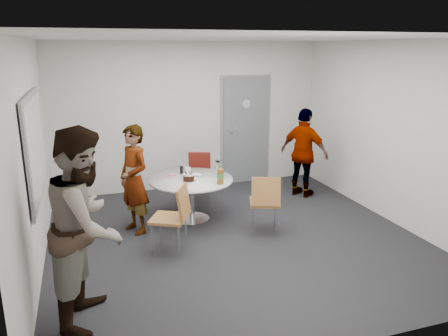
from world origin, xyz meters
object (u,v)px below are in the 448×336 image
object	(u,v)px
door	(245,130)
person_right	(304,153)
whiteboard	(35,146)
chair_near_left	(175,212)
chair_near_right	(265,199)
person_main	(134,180)
person_left	(86,226)
table	(193,184)
chair_far	(199,172)

from	to	relation	value
door	person_right	world-z (taller)	door
whiteboard	chair_near_left	bearing A→B (deg)	-13.63
chair_near_right	person_main	distance (m)	1.87
person_right	chair_near_right	bearing A→B (deg)	104.18
chair_near_right	person_right	world-z (taller)	person_right
whiteboard	chair_near_right	distance (m)	3.06
whiteboard	person_main	bearing A→B (deg)	21.30
person_main	person_left	distance (m)	2.06
table	person_left	distance (m)	2.65
whiteboard	chair_far	xyz separation A→B (m)	(2.41, 1.47, -0.94)
chair_near_left	chair_far	xyz separation A→B (m)	(0.81, 1.85, -0.04)
chair_near_right	chair_near_left	bearing A→B (deg)	-152.97
whiteboard	chair_far	world-z (taller)	whiteboard
chair_far	person_main	world-z (taller)	person_main
door	person_main	distance (m)	3.00
chair_near_right	person_left	bearing A→B (deg)	-132.64
chair_near_right	person_main	xyz separation A→B (m)	(-1.73, 0.68, 0.25)
person_left	chair_near_left	bearing A→B (deg)	-28.19
chair_far	person_main	size ratio (longest dim) A/B	0.54
chair_near_left	person_left	distance (m)	1.59
person_main	person_right	bearing A→B (deg)	77.24
whiteboard	chair_near_right	xyz separation A→B (m)	(2.91, -0.21, -0.92)
door	chair_near_right	size ratio (longest dim) A/B	2.42
chair_near_right	person_left	xyz separation A→B (m)	(-2.40, -1.26, 0.42)
door	person_left	size ratio (longest dim) A/B	1.11
whiteboard	table	size ratio (longest dim) A/B	1.49
table	whiteboard	bearing A→B (deg)	-163.34
table	chair_near_right	xyz separation A→B (m)	(0.84, -0.84, -0.04)
whiteboard	person_left	xyz separation A→B (m)	(0.51, -1.48, -0.49)
door	chair_far	size ratio (longest dim) A/B	2.51
chair_near_left	whiteboard	bearing A→B (deg)	104.44
chair_near_left	person_left	xyz separation A→B (m)	(-1.08, -1.09, 0.40)
door	chair_far	xyz separation A→B (m)	(-1.15, -0.81, -0.51)
chair_near_left	chair_far	size ratio (longest dim) A/B	1.07
chair_near_left	chair_near_right	world-z (taller)	chair_near_left
door	whiteboard	world-z (taller)	door
chair_near_left	person_right	distance (m)	3.05
chair_near_right	person_main	bearing A→B (deg)	178.27
person_main	person_left	size ratio (longest dim) A/B	0.82
door	person_right	xyz separation A→B (m)	(0.67, -1.16, -0.24)
person_main	chair_near_left	bearing A→B (deg)	0.53
door	table	bearing A→B (deg)	-131.80
whiteboard	chair_near_left	size ratio (longest dim) A/B	2.10
chair_near_right	person_right	bearing A→B (deg)	65.13
table	person_main	bearing A→B (deg)	-169.88
whiteboard	chair_near_right	bearing A→B (deg)	-4.21
whiteboard	person_right	xyz separation A→B (m)	(4.23, 1.12, -0.66)
door	whiteboard	size ratio (longest dim) A/B	1.12
table	person_left	bearing A→B (deg)	-126.72
whiteboard	person_main	size ratio (longest dim) A/B	1.22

